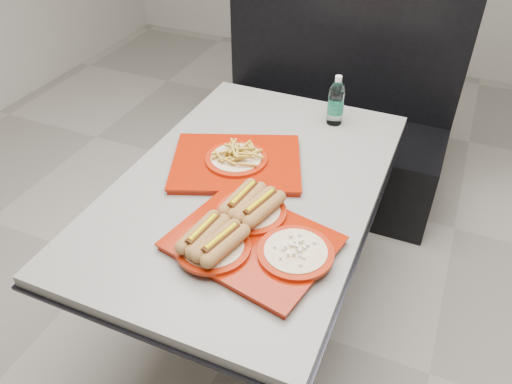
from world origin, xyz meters
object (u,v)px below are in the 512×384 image
at_px(tray_far, 236,160).
at_px(water_bottle, 336,103).
at_px(diner_table, 250,215).
at_px(booth_bench, 328,124).
at_px(tray_near, 248,234).

distance_m(tray_far, water_bottle, 0.53).
bearing_deg(tray_far, diner_table, -39.19).
distance_m(diner_table, booth_bench, 1.11).
relative_size(tray_near, water_bottle, 2.50).
xyz_separation_m(diner_table, tray_near, (0.13, -0.30, 0.20)).
relative_size(diner_table, water_bottle, 6.55).
relative_size(booth_bench, tray_far, 2.31).
relative_size(diner_table, booth_bench, 1.05).
bearing_deg(booth_bench, diner_table, -90.00).
height_order(diner_table, booth_bench, booth_bench).
relative_size(diner_table, tray_near, 2.62).
distance_m(booth_bench, tray_far, 1.10).
distance_m(diner_table, tray_near, 0.38).
height_order(booth_bench, water_bottle, booth_bench).
height_order(tray_far, water_bottle, water_bottle).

